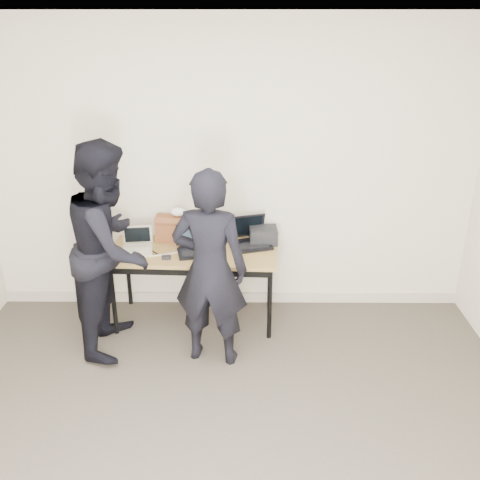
{
  "coord_description": "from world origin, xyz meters",
  "views": [
    {
      "loc": [
        0.13,
        -2.44,
        2.71
      ],
      "look_at": [
        0.1,
        1.6,
        0.95
      ],
      "focal_mm": 40.0,
      "sensor_mm": 36.0,
      "label": 1
    }
  ],
  "objects_px": {
    "desk": "(194,257)",
    "person_typist": "(210,269)",
    "laptop_center": "(195,246)",
    "leather_satchel": "(176,228)",
    "laptop_right": "(249,238)",
    "person_observer": "(111,248)",
    "laptop_beige": "(137,247)",
    "equipment_box": "(263,235)"
  },
  "relations": [
    {
      "from": "desk",
      "to": "person_typist",
      "type": "xyz_separation_m",
      "value": [
        0.18,
        -0.58,
        0.16
      ]
    },
    {
      "from": "laptop_center",
      "to": "leather_satchel",
      "type": "relative_size",
      "value": 1.0
    },
    {
      "from": "person_typist",
      "to": "laptop_right",
      "type": "bearing_deg",
      "value": -103.28
    },
    {
      "from": "person_observer",
      "to": "person_typist",
      "type": "bearing_deg",
      "value": -103.26
    },
    {
      "from": "person_typist",
      "to": "person_observer",
      "type": "xyz_separation_m",
      "value": [
        -0.83,
        0.24,
        0.08
      ]
    },
    {
      "from": "laptop_center",
      "to": "person_observer",
      "type": "relative_size",
      "value": 0.2
    },
    {
      "from": "laptop_beige",
      "to": "leather_satchel",
      "type": "xyz_separation_m",
      "value": [
        0.32,
        0.23,
        0.08
      ]
    },
    {
      "from": "desk",
      "to": "equipment_box",
      "type": "height_order",
      "value": "equipment_box"
    },
    {
      "from": "laptop_center",
      "to": "person_observer",
      "type": "distance_m",
      "value": 0.75
    },
    {
      "from": "laptop_beige",
      "to": "laptop_right",
      "type": "height_order",
      "value": "laptop_right"
    },
    {
      "from": "laptop_right",
      "to": "equipment_box",
      "type": "xyz_separation_m",
      "value": [
        0.13,
        0.04,
        0.01
      ]
    },
    {
      "from": "desk",
      "to": "person_typist",
      "type": "bearing_deg",
      "value": -69.64
    },
    {
      "from": "equipment_box",
      "to": "person_observer",
      "type": "bearing_deg",
      "value": -157.66
    },
    {
      "from": "laptop_center",
      "to": "leather_satchel",
      "type": "distance_m",
      "value": 0.31
    },
    {
      "from": "equipment_box",
      "to": "person_typist",
      "type": "relative_size",
      "value": 0.15
    },
    {
      "from": "laptop_center",
      "to": "person_typist",
      "type": "distance_m",
      "value": 0.59
    },
    {
      "from": "leather_satchel",
      "to": "person_typist",
      "type": "relative_size",
      "value": 0.22
    },
    {
      "from": "equipment_box",
      "to": "person_typist",
      "type": "height_order",
      "value": "person_typist"
    },
    {
      "from": "desk",
      "to": "leather_satchel",
      "type": "distance_m",
      "value": 0.34
    },
    {
      "from": "leather_satchel",
      "to": "equipment_box",
      "type": "relative_size",
      "value": 1.47
    },
    {
      "from": "laptop_beige",
      "to": "equipment_box",
      "type": "height_order",
      "value": "laptop_beige"
    },
    {
      "from": "desk",
      "to": "leather_satchel",
      "type": "relative_size",
      "value": 4.15
    },
    {
      "from": "laptop_center",
      "to": "laptop_right",
      "type": "height_order",
      "value": "laptop_right"
    },
    {
      "from": "desk",
      "to": "person_observer",
      "type": "relative_size",
      "value": 0.85
    },
    {
      "from": "desk",
      "to": "leather_satchel",
      "type": "xyz_separation_m",
      "value": [
        -0.18,
        0.23,
        0.19
      ]
    },
    {
      "from": "leather_satchel",
      "to": "person_observer",
      "type": "xyz_separation_m",
      "value": [
        -0.47,
        -0.56,
        0.05
      ]
    },
    {
      "from": "person_observer",
      "to": "desk",
      "type": "bearing_deg",
      "value": -59.81
    },
    {
      "from": "leather_satchel",
      "to": "person_observer",
      "type": "relative_size",
      "value": 0.2
    },
    {
      "from": "laptop_beige",
      "to": "person_observer",
      "type": "bearing_deg",
      "value": -122.06
    },
    {
      "from": "laptop_right",
      "to": "laptop_beige",
      "type": "bearing_deg",
      "value": 172.12
    },
    {
      "from": "laptop_beige",
      "to": "laptop_center",
      "type": "xyz_separation_m",
      "value": [
        0.51,
        -0.0,
        0.01
      ]
    },
    {
      "from": "person_observer",
      "to": "laptop_right",
      "type": "bearing_deg",
      "value": -64.21
    },
    {
      "from": "laptop_center",
      "to": "equipment_box",
      "type": "bearing_deg",
      "value": 5.52
    },
    {
      "from": "equipment_box",
      "to": "laptop_beige",
      "type": "bearing_deg",
      "value": -169.99
    },
    {
      "from": "laptop_right",
      "to": "leather_satchel",
      "type": "distance_m",
      "value": 0.69
    },
    {
      "from": "laptop_right",
      "to": "leather_satchel",
      "type": "xyz_separation_m",
      "value": [
        -0.68,
        0.08,
        0.07
      ]
    },
    {
      "from": "laptop_right",
      "to": "person_observer",
      "type": "height_order",
      "value": "person_observer"
    },
    {
      "from": "laptop_right",
      "to": "equipment_box",
      "type": "bearing_deg",
      "value": 1.06
    },
    {
      "from": "laptop_beige",
      "to": "person_typist",
      "type": "height_order",
      "value": "person_typist"
    },
    {
      "from": "leather_satchel",
      "to": "laptop_right",
      "type": "bearing_deg",
      "value": -3.8
    },
    {
      "from": "laptop_right",
      "to": "desk",
      "type": "bearing_deg",
      "value": 179.87
    },
    {
      "from": "equipment_box",
      "to": "person_typist",
      "type": "bearing_deg",
      "value": -120.17
    }
  ]
}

